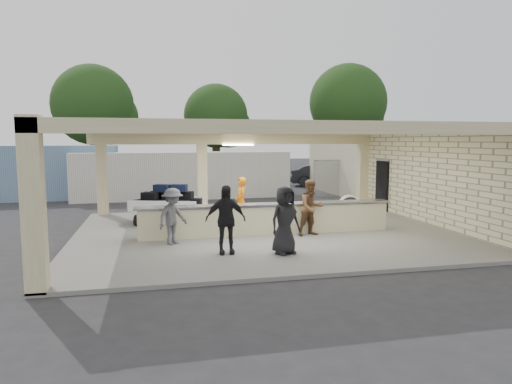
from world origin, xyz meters
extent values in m
plane|color=#262628|center=(0.00, 0.00, 0.00)|extent=(120.00, 120.00, 0.00)
cube|color=slate|center=(0.00, 0.00, 0.05)|extent=(12.00, 10.00, 0.10)
cube|color=tan|center=(0.00, 0.00, 3.50)|extent=(12.00, 10.00, 0.02)
cube|color=beige|center=(6.00, 0.00, 1.75)|extent=(0.02, 10.00, 3.50)
cube|color=black|center=(5.94, 3.20, 1.15)|extent=(0.10, 0.95, 2.10)
cube|color=tan|center=(0.00, 4.75, 3.20)|extent=(12.00, 0.50, 0.60)
cube|color=tan|center=(0.00, -4.85, 3.35)|extent=(12.00, 0.30, 0.30)
cube|color=tan|center=(-5.50, 4.75, 1.80)|extent=(0.40, 0.40, 3.50)
cube|color=tan|center=(-1.50, 4.75, 1.80)|extent=(0.40, 0.40, 3.50)
cube|color=tan|center=(5.80, 4.80, 1.80)|extent=(0.40, 0.40, 3.50)
cube|color=tan|center=(-5.80, -4.80, 1.80)|extent=(0.40, 0.40, 3.50)
cube|color=white|center=(0.00, 4.50, 2.88)|extent=(1.30, 0.12, 0.06)
cube|color=#FFEABF|center=(3.80, 1.50, 3.47)|extent=(0.55, 0.55, 0.04)
cube|color=#FFEABF|center=(3.80, -0.50, 3.47)|extent=(0.55, 0.55, 0.04)
cube|color=#FFEABF|center=(3.80, -2.50, 3.47)|extent=(0.55, 0.55, 0.04)
cube|color=beige|center=(0.00, -0.50, 0.55)|extent=(8.00, 0.50, 0.90)
cube|color=#B7B7BC|center=(0.00, -0.50, 1.05)|extent=(8.20, 0.58, 0.06)
cube|color=white|center=(-3.02, 2.03, 0.68)|extent=(2.75, 2.15, 0.12)
cylinder|color=black|center=(-4.10, 1.85, 0.29)|extent=(0.24, 0.40, 0.39)
cylinder|color=black|center=(-3.75, 2.85, 0.29)|extent=(0.24, 0.40, 0.39)
cylinder|color=black|center=(-2.28, 1.21, 0.29)|extent=(0.24, 0.40, 0.39)
cylinder|color=black|center=(-1.93, 2.22, 0.29)|extent=(0.24, 0.40, 0.39)
cube|color=white|center=(-2.78, 2.71, 0.87)|extent=(2.29, 0.83, 0.29)
cube|color=white|center=(-3.25, 1.35, 0.87)|extent=(2.29, 0.83, 0.29)
cube|color=black|center=(-3.84, 2.01, 0.86)|extent=(0.65, 0.53, 0.25)
cube|color=black|center=(-3.20, 1.79, 0.86)|extent=(0.65, 0.53, 0.25)
cube|color=black|center=(-2.56, 1.57, 0.86)|extent=(0.65, 0.53, 0.25)
cube|color=black|center=(-3.65, 2.56, 0.86)|extent=(0.65, 0.53, 0.25)
cube|color=black|center=(-3.01, 2.34, 0.86)|extent=(0.65, 0.53, 0.25)
cube|color=black|center=(-2.38, 2.11, 0.86)|extent=(0.65, 0.53, 0.25)
cube|color=black|center=(-3.63, 2.04, 1.12)|extent=(0.65, 0.53, 0.25)
cube|color=black|center=(-2.93, 2.00, 1.12)|extent=(0.65, 0.53, 0.25)
cube|color=black|center=(-2.41, 2.02, 1.12)|extent=(0.65, 0.53, 0.25)
cube|color=black|center=(-3.29, 2.43, 1.12)|extent=(0.65, 0.53, 0.25)
cube|color=black|center=(-3.20, 2.09, 1.38)|extent=(0.65, 0.53, 0.25)
cube|color=black|center=(-2.62, 2.00, 1.38)|extent=(0.65, 0.53, 0.25)
cube|color=#590F0C|center=(-3.96, 1.95, 0.86)|extent=(0.65, 0.53, 0.25)
cube|color=black|center=(-2.10, 2.02, 0.86)|extent=(0.65, 0.53, 0.25)
cube|color=black|center=(-2.89, 2.40, 1.12)|extent=(0.65, 0.53, 0.25)
cylinder|color=white|center=(3.70, 1.50, 0.60)|extent=(0.85, 0.41, 0.82)
cylinder|color=black|center=(3.70, 1.50, 0.60)|extent=(0.77, 0.43, 0.73)
cube|color=white|center=(3.43, 1.50, 0.24)|extent=(0.05, 0.46, 0.27)
cube|color=white|center=(3.98, 1.50, 0.24)|extent=(0.05, 0.46, 0.27)
imported|color=orange|center=(-0.57, 0.96, 0.95)|extent=(0.36, 0.63, 1.71)
imported|color=brown|center=(1.29, -1.00, 0.98)|extent=(0.91, 0.55, 1.75)
imported|color=black|center=(-1.68, -2.70, 1.01)|extent=(1.06, 0.39, 1.81)
imported|color=#4E4F53|center=(-2.99, -1.31, 0.91)|extent=(1.01, 0.99, 1.62)
imported|color=black|center=(-0.17, -3.05, 0.99)|extent=(0.94, 0.63, 1.78)
imported|color=silver|center=(9.54, 13.83, 0.76)|extent=(5.86, 4.47, 1.51)
imported|color=silver|center=(12.62, 12.61, 0.77)|extent=(5.07, 2.36, 1.54)
imported|color=black|center=(7.72, 14.20, 0.75)|extent=(4.77, 3.20, 1.50)
cube|color=silver|center=(-1.93, 10.26, 1.22)|extent=(11.35, 2.62, 2.44)
cube|color=#7090B4|center=(-10.79, 11.36, 1.40)|extent=(10.77, 2.62, 2.80)
cylinder|color=gray|center=(5.00, 9.00, 1.00)|extent=(0.06, 0.06, 2.00)
cylinder|color=gray|center=(7.00, 9.00, 1.00)|extent=(0.06, 0.06, 2.00)
cylinder|color=gray|center=(9.00, 9.00, 1.00)|extent=(0.06, 0.06, 2.00)
cylinder|color=gray|center=(11.00, 9.00, 1.00)|extent=(0.06, 0.06, 2.00)
cylinder|color=gray|center=(13.00, 9.00, 1.00)|extent=(0.06, 0.06, 2.00)
cylinder|color=gray|center=(15.00, 9.00, 1.00)|extent=(0.06, 0.06, 2.00)
cylinder|color=gray|center=(17.00, 9.00, 1.00)|extent=(0.06, 0.06, 2.00)
cube|color=gray|center=(11.00, 9.00, 1.00)|extent=(12.00, 0.02, 2.00)
cylinder|color=gray|center=(11.00, 9.00, 2.00)|extent=(12.00, 0.05, 0.05)
cylinder|color=#382619|center=(-8.00, 24.00, 2.25)|extent=(0.70, 0.70, 4.50)
sphere|color=#1A3311|center=(-8.00, 24.00, 5.85)|extent=(6.30, 6.30, 6.30)
sphere|color=#1A3311|center=(-6.80, 24.60, 4.95)|extent=(4.50, 4.50, 4.50)
cylinder|color=#382619|center=(2.00, 26.00, 2.00)|extent=(0.70, 0.70, 4.00)
sphere|color=#1A3311|center=(2.00, 26.00, 5.20)|extent=(5.60, 5.60, 5.60)
sphere|color=#1A3311|center=(3.20, 26.60, 4.40)|extent=(4.00, 4.00, 4.00)
cylinder|color=#382619|center=(14.00, 25.00, 2.50)|extent=(0.70, 0.70, 5.00)
sphere|color=#1A3311|center=(14.00, 25.00, 6.50)|extent=(7.00, 7.00, 7.00)
sphere|color=#1A3311|center=(15.20, 25.60, 5.50)|extent=(5.00, 5.00, 5.00)
cube|color=beige|center=(9.50, 10.00, 1.60)|extent=(6.00, 8.00, 3.20)
camera|label=1|loc=(-3.50, -14.34, 3.06)|focal=32.00mm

